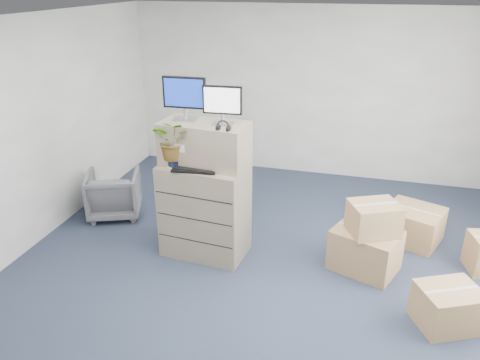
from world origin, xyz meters
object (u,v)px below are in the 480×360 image
(filing_cabinet_lower, at_px, (205,210))
(water_bottle, at_px, (210,152))
(keyboard, at_px, (195,169))
(office_chair, at_px, (114,192))
(monitor_right, at_px, (222,103))
(monitor_left, at_px, (184,96))
(potted_plant, at_px, (174,145))

(filing_cabinet_lower, relative_size, water_bottle, 3.77)
(keyboard, height_order, office_chair, keyboard)
(water_bottle, bearing_deg, monitor_right, -6.60)
(monitor_left, xyz_separation_m, potted_plant, (-0.07, -0.22, -0.52))
(filing_cabinet_lower, distance_m, water_bottle, 0.74)
(monitor_left, relative_size, water_bottle, 1.64)
(filing_cabinet_lower, height_order, water_bottle, water_bottle)
(water_bottle, bearing_deg, filing_cabinet_lower, -137.75)
(monitor_left, height_order, office_chair, monitor_left)
(keyboard, bearing_deg, office_chair, 147.06)
(filing_cabinet_lower, bearing_deg, water_bottle, 47.65)
(keyboard, distance_m, potted_plant, 0.36)
(monitor_right, distance_m, potted_plant, 0.74)
(filing_cabinet_lower, distance_m, monitor_left, 1.39)
(monitor_left, distance_m, monitor_right, 0.47)
(monitor_left, distance_m, office_chair, 2.14)
(monitor_left, relative_size, potted_plant, 0.99)
(keyboard, bearing_deg, filing_cabinet_lower, 70.18)
(water_bottle, height_order, potted_plant, potted_plant)
(water_bottle, distance_m, potted_plant, 0.42)
(water_bottle, xyz_separation_m, office_chair, (-1.66, 0.53, -0.96))
(monitor_left, height_order, potted_plant, monitor_left)
(potted_plant, relative_size, office_chair, 0.71)
(monitor_left, xyz_separation_m, water_bottle, (0.30, -0.04, -0.62))
(monitor_right, relative_size, office_chair, 0.61)
(monitor_right, relative_size, potted_plant, 0.86)
(monitor_left, bearing_deg, monitor_right, -9.51)
(water_bottle, relative_size, office_chair, 0.43)
(office_chair, bearing_deg, water_bottle, 140.54)
(filing_cabinet_lower, bearing_deg, monitor_left, 162.00)
(keyboard, xyz_separation_m, water_bottle, (0.11, 0.24, 0.14))
(monitor_left, bearing_deg, potted_plant, -109.18)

